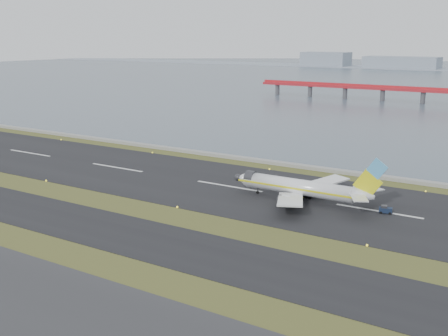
% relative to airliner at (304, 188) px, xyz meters
% --- Properties ---
extents(ground, '(1000.00, 1000.00, 0.00)m').
position_rel_airliner_xyz_m(ground, '(-22.36, -27.79, -3.46)').
color(ground, '#304317').
rests_on(ground, ground).
extents(taxiway_strip, '(1000.00, 18.00, 0.10)m').
position_rel_airliner_xyz_m(taxiway_strip, '(-22.36, -39.79, -3.41)').
color(taxiway_strip, black).
rests_on(taxiway_strip, ground).
extents(runway_strip, '(1000.00, 45.00, 0.10)m').
position_rel_airliner_xyz_m(runway_strip, '(-22.36, 2.21, -3.41)').
color(runway_strip, black).
rests_on(runway_strip, ground).
extents(seawall, '(1000.00, 2.50, 1.00)m').
position_rel_airliner_xyz_m(seawall, '(-22.36, 32.21, -2.96)').
color(seawall, gray).
rests_on(seawall, ground).
extents(airliner, '(38.52, 32.89, 12.80)m').
position_rel_airliner_xyz_m(airliner, '(0.00, 0.00, 0.00)').
color(airliner, white).
rests_on(airliner, ground).
extents(pushback_tug, '(3.21, 2.36, 1.85)m').
position_rel_airliner_xyz_m(pushback_tug, '(19.34, 1.63, -2.56)').
color(pushback_tug, '#142038').
rests_on(pushback_tug, ground).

